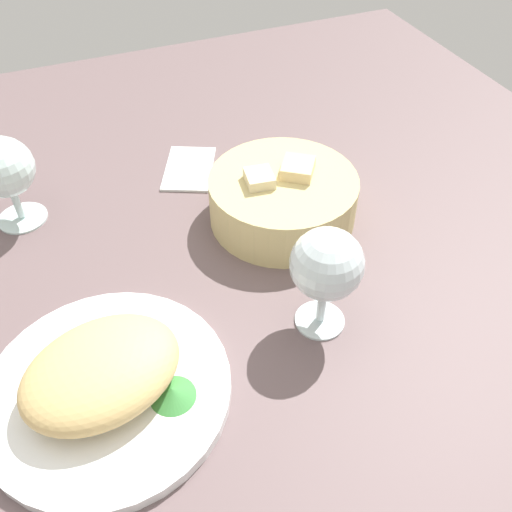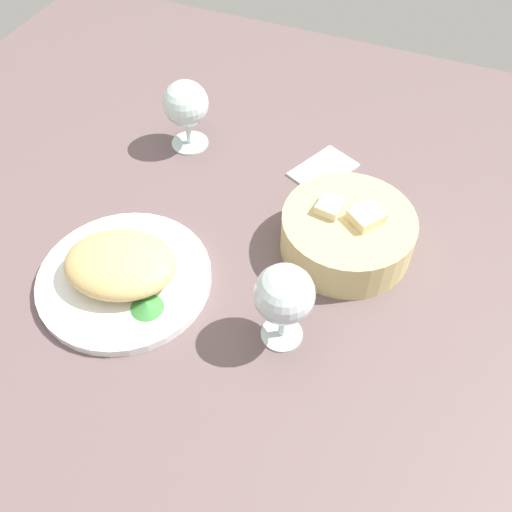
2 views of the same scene
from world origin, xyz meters
The scene contains 8 objects.
ground_plane centered at (0.00, 0.00, -1.00)cm, with size 140.00×140.00×2.00cm, color #635152.
plate centered at (-10.38, -6.92, 0.70)cm, with size 24.94×24.94×1.40cm, color white.
omelette centered at (-10.38, -6.92, 4.01)cm, with size 15.89×12.35×5.21cm, color tan.
lettuce_garnish centered at (-4.52, -10.52, 2.03)cm, with size 4.66×4.66×1.25cm, color #3A873C.
bread_basket centered at (17.06, 11.38, 3.40)cm, with size 19.53×19.53×8.18cm.
wine_glass_near centered at (13.68, -6.64, 8.84)cm, with size 7.76×7.76×13.13cm.
wine_glass_far centered at (-15.74, 24.51, 8.09)cm, with size 7.81×7.81×12.47cm.
folded_napkin centered at (8.63, 26.79, 0.40)cm, with size 11.00×7.00×0.80cm, color silver.
Camera 2 is at (26.00, -45.48, 65.45)cm, focal length 39.80 mm.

